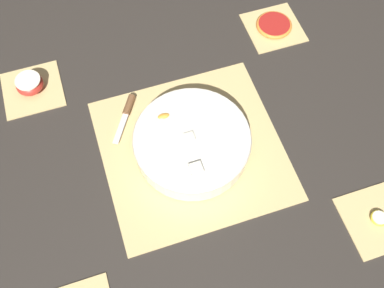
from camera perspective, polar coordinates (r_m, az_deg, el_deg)
The scene contains 10 objects.
ground_plane at distance 1.08m, azimuth 0.00°, elevation -0.75°, with size 6.00×6.00×0.00m, color #2D2823.
bamboo_mat_center at distance 1.08m, azimuth 0.00°, elevation -0.67°, with size 0.42×0.41×0.01m.
coaster_mat_near_left at distance 1.32m, azimuth 10.31°, elevation 14.38°, with size 0.15×0.15×0.01m.
coaster_mat_near_right at distance 1.24m, azimuth -19.60°, elevation 6.57°, with size 0.15×0.15×0.01m.
coaster_mat_far_left at distance 1.09m, azimuth 22.52°, elevation -8.81°, with size 0.15×0.15×0.01m.
fruit_salad_bowl at distance 1.04m, azimuth 0.05°, elevation 0.23°, with size 0.27×0.27×0.07m.
paring_knife at distance 1.13m, azimuth -8.12°, elevation 4.61°, with size 0.09×0.13×0.02m.
apple_half at distance 1.22m, azimuth -19.92°, elevation 7.17°, with size 0.07×0.07×0.04m.
banana_coin_single at distance 1.08m, azimuth 22.66°, elevation -8.67°, with size 0.04×0.04×0.01m.
grapefruit_slice at distance 1.31m, azimuth 10.38°, elevation 14.64°, with size 0.10×0.10×0.01m.
Camera 1 is at (0.15, 0.47, 0.96)m, focal length 42.00 mm.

